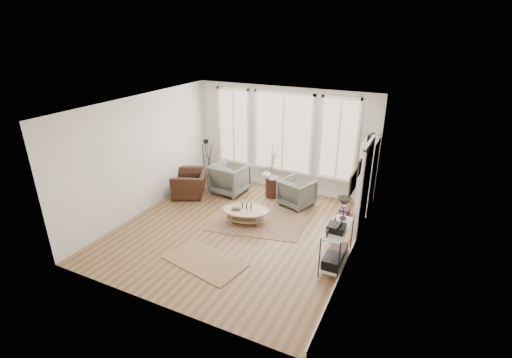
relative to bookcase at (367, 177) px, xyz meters
The scene contains 17 objects.
room 3.30m from the bookcase, 137.70° to the right, with size 5.50×5.54×2.90m.
bay_window 2.57m from the bookcase, 168.63° to the left, with size 4.14×0.12×2.24m.
door 1.10m from the bookcase, 82.91° to the right, with size 0.09×1.06×2.22m.
bookcase is the anchor object (origin of this frame).
low_shelf 2.56m from the bookcase, 91.28° to the right, with size 0.38×1.08×1.30m.
wall_art 2.66m from the bookcase, 86.75° to the right, with size 0.04×0.88×0.44m.
rug_main 2.88m from the bookcase, 145.20° to the right, with size 2.22×1.66×0.01m, color brown.
rug_runner 4.43m from the bookcase, 124.13° to the right, with size 1.61×0.90×0.01m, color brown.
coffee_table 3.10m from the bookcase, 142.95° to the right, with size 1.26×0.98×0.51m.
armchair_left 3.69m from the bookcase, behind, with size 0.91×0.94×0.85m, color #62625E.
armchair_right 1.79m from the bookcase, 166.77° to the right, with size 0.78×0.80×0.73m, color #62625E.
side_table 2.45m from the bookcase, behind, with size 0.37×0.37×1.57m.
vase 2.61m from the bookcase, behind, with size 0.21×0.21×0.22m, color silver.
accent_chair 4.70m from the bookcase, 166.86° to the right, with size 0.90×1.03×0.67m, color #351D14.
tripod_camera 4.66m from the bookcase, behind, with size 0.46×0.46×1.30m.
book_stack_near 1.02m from the bookcase, 135.03° to the right, with size 0.22×0.28×0.18m, color brown.
book_stack_far 1.13m from the bookcase, 123.00° to the right, with size 0.17×0.21×0.14m, color brown.
Camera 1 is at (3.66, -6.51, 4.41)m, focal length 26.00 mm.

